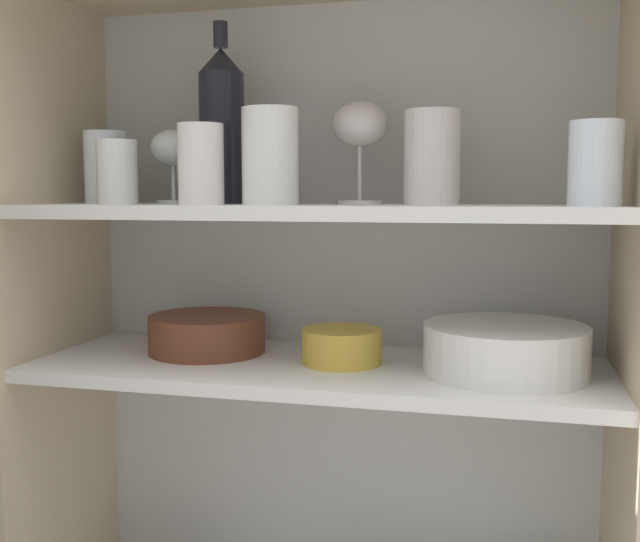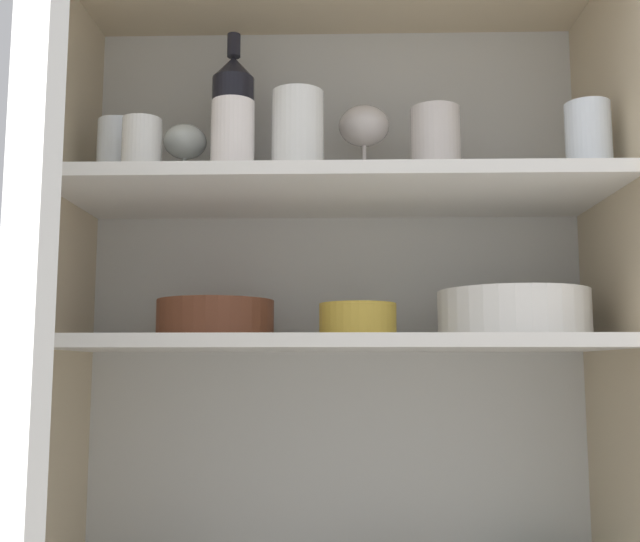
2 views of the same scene
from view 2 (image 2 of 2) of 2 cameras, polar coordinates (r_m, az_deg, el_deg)
cupboard_back_panel at (r=1.35m, az=1.23°, el=-8.49°), size 0.91×0.02×1.30m
cupboard_side_left at (r=1.26m, az=-19.65°, el=-8.13°), size 0.02×0.35×1.30m
cupboard_side_right at (r=1.26m, az=22.10°, el=-8.02°), size 0.02×0.35×1.30m
shelf_board_middle at (r=1.18m, az=1.18°, el=-5.54°), size 0.87×0.31×0.02m
shelf_board_upper at (r=1.21m, az=1.15°, el=6.00°), size 0.87×0.31×0.02m
cupboard_door at (r=0.88m, az=-22.27°, el=-8.49°), size 0.23×0.41×1.30m
tumbler_glass_0 at (r=1.19m, az=-1.72°, el=10.25°), size 0.08×0.08×0.14m
tumbler_glass_1 at (r=1.22m, az=-13.44°, el=8.98°), size 0.06×0.06×0.10m
tumbler_glass_2 at (r=1.30m, az=-15.14°, el=8.48°), size 0.07×0.07×0.12m
tumbler_glass_3 at (r=1.27m, az=8.81°, el=9.15°), size 0.08×0.08×0.14m
tumbler_glass_4 at (r=1.18m, az=-6.67°, el=9.96°), size 0.07×0.07×0.12m
tumbler_glass_5 at (r=1.22m, az=19.77°, el=9.48°), size 0.07×0.07×0.11m
wine_glass_0 at (r=1.31m, az=-10.25°, el=9.40°), size 0.07×0.07×0.12m
wine_glass_1 at (r=1.32m, az=3.37°, el=10.67°), size 0.09×0.09×0.16m
wine_bottle at (r=1.33m, az=-6.67°, el=11.04°), size 0.07×0.07×0.29m
plate_stack_white at (r=1.21m, az=14.51°, el=-3.19°), size 0.24×0.24×0.07m
mixing_bowl_large at (r=1.24m, az=-7.96°, el=-3.53°), size 0.19×0.19×0.06m
serving_bowl_small at (r=1.19m, az=2.90°, el=-3.64°), size 0.12×0.12×0.05m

